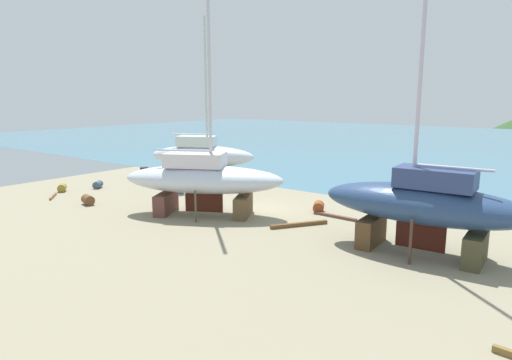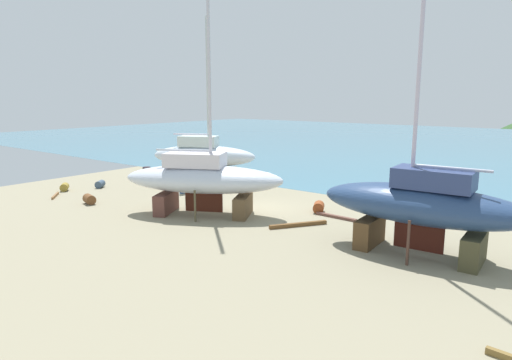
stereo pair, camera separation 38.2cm
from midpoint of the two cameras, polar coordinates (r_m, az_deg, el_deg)
name	(u,v)px [view 2 (the right image)]	position (r m, az deg, el deg)	size (l,w,h in m)	color
ground_plane	(219,223)	(23.64, -4.34, -5.57)	(38.95, 38.95, 0.00)	gray
sea_water	(460,145)	(68.02, 24.86, 4.07)	(147.68, 78.92, 0.01)	teal
sailboat_small_center	(203,179)	(25.13, -6.40, 0.17)	(9.37, 6.81, 13.73)	brown
sailboat_mid_port	(422,204)	(19.79, 20.97, -2.94)	(8.67, 3.17, 15.15)	brown
sailboat_far_slipway	(203,156)	(33.48, -6.42, 3.03)	(8.08, 5.44, 12.18)	#4E3F1B
worker	(182,181)	(31.07, -9.10, -0.09)	(0.33, 0.48, 1.70)	#25498C
barrel_by_slipway	(100,184)	(34.61, -19.04, -0.50)	(0.52, 0.52, 0.79)	#3C5065
barrel_blue_faded	(89,199)	(29.56, -20.21, -2.33)	(0.59, 0.59, 0.86)	brown
barrel_rust_far	(319,207)	(26.00, 8.45, -3.46)	(0.62, 0.62, 0.84)	brown
barrel_tipped_right	(147,172)	(37.87, -13.55, 0.98)	(0.63, 0.63, 0.88)	#2B2229
barrel_rust_mid	(64,187)	(34.31, -23.03, -0.84)	(0.54, 0.54, 0.79)	olive
timber_short_cross	(298,225)	(23.14, 5.91, -5.71)	(3.16, 0.20, 0.19)	brown
timber_plank_near	(336,217)	(25.01, 10.64, -4.65)	(2.46, 0.21, 0.15)	brown
timber_plank_far	(55,196)	(32.51, -24.01, -1.85)	(1.76, 0.12, 0.16)	brown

